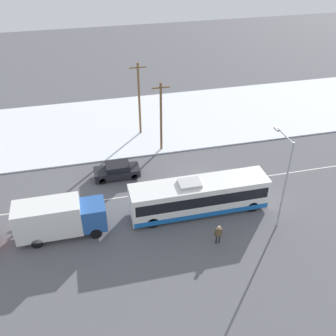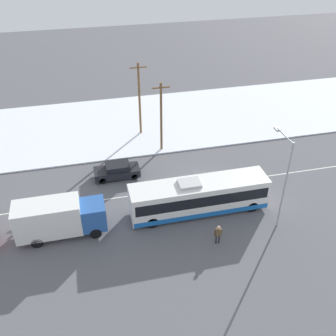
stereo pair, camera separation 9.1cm
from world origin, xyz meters
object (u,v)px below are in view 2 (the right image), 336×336
at_px(box_truck, 58,218).
at_px(sedan_car, 117,170).
at_px(streetlamp, 283,172).
at_px(utility_pole_snowlot, 139,98).
at_px(city_bus, 199,196).
at_px(utility_pole_roadside, 161,116).
at_px(pedestrian_at_stop, 218,233).

xyz_separation_m(box_truck, sedan_car, (5.39, 6.88, -0.93)).
xyz_separation_m(streetlamp, utility_pole_snowlot, (-8.13, 17.42, -0.62)).
bearing_deg(box_truck, sedan_car, 51.94).
height_order(city_bus, box_truck, box_truck).
bearing_deg(streetlamp, box_truck, 171.86).
bearing_deg(sedan_car, utility_pole_roadside, -142.71).
bearing_deg(pedestrian_at_stop, utility_pole_roadside, 94.53).
height_order(city_bus, utility_pole_snowlot, utility_pole_snowlot).
distance_m(city_bus, sedan_car, 9.03).
height_order(pedestrian_at_stop, streetlamp, streetlamp).
relative_size(city_bus, utility_pole_roadside, 1.54).
bearing_deg(box_truck, pedestrian_at_stop, -17.95).
relative_size(streetlamp, utility_pole_snowlot, 0.95).
xyz_separation_m(city_bus, box_truck, (-11.48, -0.26, 0.20)).
height_order(box_truck, utility_pole_snowlot, utility_pole_snowlot).
height_order(box_truck, sedan_car, box_truck).
bearing_deg(pedestrian_at_stop, utility_pole_snowlot, 98.13).
relative_size(sedan_car, streetlamp, 0.55).
relative_size(utility_pole_roadside, utility_pole_snowlot, 0.91).
bearing_deg(city_bus, utility_pole_roadside, 94.64).
bearing_deg(utility_pole_snowlot, city_bus, -80.80).
relative_size(box_truck, streetlamp, 0.88).
xyz_separation_m(sedan_car, pedestrian_at_stop, (6.40, -10.70, 0.26)).
bearing_deg(utility_pole_roadside, streetlamp, -63.63).
xyz_separation_m(box_truck, streetlamp, (17.24, -2.46, 3.21)).
xyz_separation_m(sedan_car, utility_pole_snowlot, (3.72, 8.07, 3.52)).
bearing_deg(streetlamp, sedan_car, 141.73).
relative_size(city_bus, utility_pole_snowlot, 1.41).
bearing_deg(utility_pole_roadside, city_bus, -85.36).
height_order(sedan_car, utility_pole_roadside, utility_pole_roadside).
distance_m(pedestrian_at_stop, utility_pole_snowlot, 19.24).
distance_m(sedan_car, pedestrian_at_stop, 12.47).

